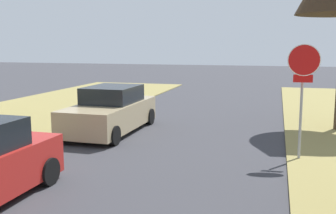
% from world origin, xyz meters
% --- Properties ---
extents(stop_sign_far, '(0.81, 0.37, 2.96)m').
position_xyz_m(stop_sign_far, '(3.91, 11.94, 2.19)').
color(stop_sign_far, '#9EA0A5').
rests_on(stop_sign_far, grass_verge_right).
extents(parked_sedan_tan, '(1.99, 4.42, 1.57)m').
position_xyz_m(parked_sedan_tan, '(-2.22, 13.73, 0.72)').
color(parked_sedan_tan, tan).
rests_on(parked_sedan_tan, ground).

